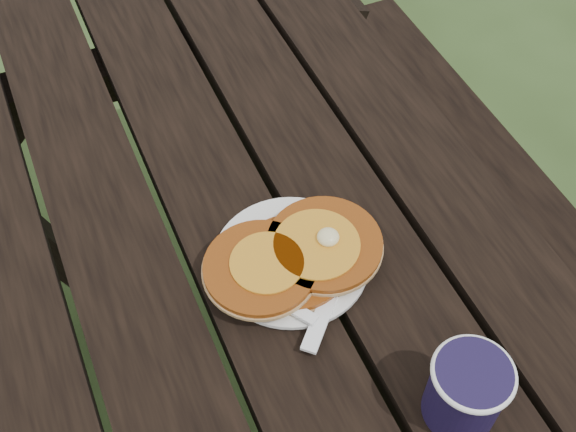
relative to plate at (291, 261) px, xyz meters
name	(u,v)px	position (x,y,z in m)	size (l,w,h in m)	color
plate	(291,261)	(0.00, 0.00, 0.00)	(0.20, 0.20, 0.01)	white
pancake_stack	(295,257)	(0.00, -0.01, 0.02)	(0.23, 0.15, 0.04)	#8D400F
knife	(332,290)	(0.03, -0.07, 0.01)	(0.02, 0.18, 0.01)	white
fork	(277,300)	(-0.04, -0.05, 0.01)	(0.03, 0.16, 0.01)	white
coffee_cup	(467,389)	(0.09, -0.26, 0.05)	(0.09, 0.09, 0.10)	#191133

